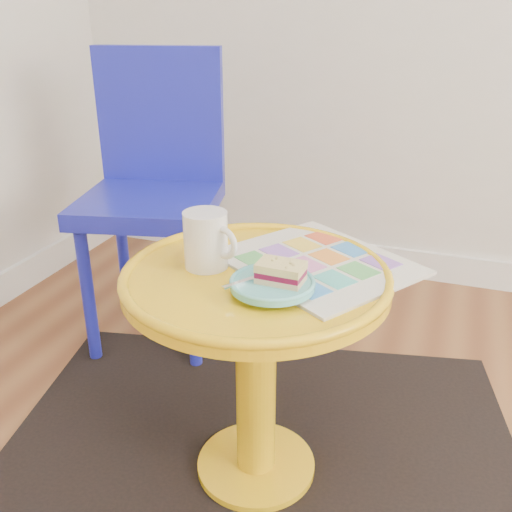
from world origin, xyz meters
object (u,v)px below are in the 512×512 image
(side_table, at_px, (256,335))
(newspaper, at_px, (317,262))
(chair, at_px, (155,179))
(mug, at_px, (207,238))
(plate, at_px, (272,285))

(side_table, xyz_separation_m, newspaper, (0.11, 0.09, 0.15))
(chair, relative_size, mug, 7.16)
(side_table, xyz_separation_m, chair, (-0.54, 0.55, 0.15))
(side_table, distance_m, mug, 0.24)
(side_table, distance_m, chair, 0.79)
(side_table, relative_size, newspaper, 1.48)
(newspaper, height_order, plate, plate)
(newspaper, bearing_deg, side_table, -106.94)
(side_table, xyz_separation_m, mug, (-0.11, -0.00, 0.21))
(mug, height_order, plate, mug)
(chair, xyz_separation_m, plate, (0.60, -0.62, 0.02))
(side_table, distance_m, newspaper, 0.21)
(chair, distance_m, plate, 0.86)
(side_table, bearing_deg, chair, 134.62)
(side_table, height_order, mug, mug)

